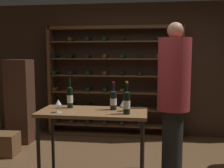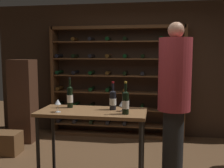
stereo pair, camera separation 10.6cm
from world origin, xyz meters
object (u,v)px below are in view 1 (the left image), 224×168
Objects in this scene: tasting_table at (93,120)px; wine_rack at (114,83)px; wine_crate at (3,144)px; wine_glass_stemmed_center at (58,103)px; person_bystander_dark_jacket at (174,91)px; wine_bottle_gold_foil at (127,102)px; wine_bottle_amber_reserve at (70,97)px; display_cabinet at (20,101)px; wine_bottle_red_label at (113,100)px; wine_glass_stemmed_left at (123,103)px.

wine_rack is at bearing 90.19° from tasting_table.
wine_crate is 3.10× the size of wine_glass_stemmed_center.
person_bystander_dark_jacket is 5.45× the size of wine_bottle_gold_foil.
tasting_table is 3.39× the size of wine_bottle_amber_reserve.
wine_bottle_amber_reserve is (-0.75, 0.25, 0.00)m from wine_bottle_gold_foil.
display_cabinet is 2.10m from wine_glass_stemmed_center.
wine_glass_stemmed_center is (-0.38, -0.15, 0.23)m from tasting_table.
wine_bottle_gold_foil is (2.12, -1.59, 0.33)m from display_cabinet.
display_cabinet reaches higher than wine_bottle_gold_foil.
wine_bottle_gold_foil is 1.08× the size of wine_bottle_red_label.
wine_bottle_amber_reserve reaches higher than wine_bottle_red_label.
wine_glass_stemmed_left is at bearing -34.97° from display_cabinet.
wine_bottle_red_label is at bearing -82.84° from wine_rack.
wine_rack is 6.95× the size of wine_bottle_gold_foil.
wine_glass_stemmed_center is at bearing -177.97° from wine_bottle_gold_foil.
wine_glass_stemmed_center is at bearing -99.61° from wine_rack.
wine_bottle_red_label is (0.25, -1.98, 0.01)m from wine_rack.
wine_crate is at bearing 159.04° from wine_glass_stemmed_left.
wine_bottle_amber_reserve is (1.37, -1.34, 0.34)m from display_cabinet.
person_bystander_dark_jacket is 0.81m from wine_glass_stemmed_left.
person_bystander_dark_jacket is (1.02, -1.56, 0.07)m from wine_rack.
wine_glass_stemmed_left is (-0.64, -0.49, -0.09)m from person_bystander_dark_jacket.
wine_crate is 1.36× the size of wine_bottle_red_label.
wine_glass_stemmed_left is (2.06, -0.79, 0.89)m from wine_crate.
person_bystander_dark_jacket is 2.89m from display_cabinet.
wine_glass_stemmed_left is at bearing -20.96° from wine_crate.
wine_glass_stemmed_center is at bearing -36.38° from wine_crate.
wine_bottle_amber_reserve is (-0.32, -1.95, 0.03)m from wine_rack.
tasting_table is at bearing -40.94° from display_cabinet.
wine_glass_stemmed_left is 0.90× the size of wine_glass_stemmed_center.
person_bystander_dark_jacket is at bearing 37.78° from wine_glass_stemmed_left.
wine_glass_stemmed_left is (-0.05, 0.14, -0.04)m from wine_bottle_gold_foil.
tasting_table is 0.47m from wine_glass_stemmed_center.
wine_bottle_gold_foil reaches higher than wine_crate.
wine_rack reaches higher than wine_bottle_gold_foil.
display_cabinet is 1.94m from wine_bottle_amber_reserve.
wine_crate is 1.79m from wine_bottle_amber_reserve.
wine_crate is (-1.69, 0.81, -0.68)m from tasting_table.
wine_bottle_red_label is at bearing 150.95° from wine_glass_stemmed_left.
wine_bottle_amber_reserve is at bearing 5.81° from person_bystander_dark_jacket.
person_bystander_dark_jacket is 13.39× the size of wine_glass_stemmed_center.
wine_bottle_gold_foil is (2.11, -0.93, 0.93)m from wine_crate.
wine_bottle_amber_reserve is 0.29m from wine_glass_stemmed_center.
wine_glass_stemmed_left is at bearing 12.72° from wine_glass_stemmed_center.
wine_bottle_red_label is (1.94, -1.37, 0.32)m from display_cabinet.
wine_bottle_red_label is 0.91× the size of wine_bottle_amber_reserve.
wine_bottle_red_label is (1.93, -0.72, 0.92)m from wine_crate.
wine_bottle_red_label reaches higher than wine_crate.
display_cabinet is at bearing 144.65° from wine_bottle_red_label.
wine_bottle_gold_foil is 0.28m from wine_bottle_red_label.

